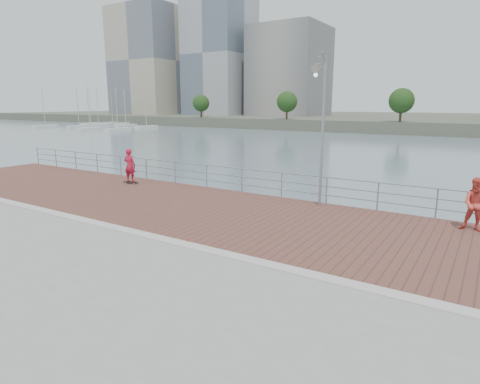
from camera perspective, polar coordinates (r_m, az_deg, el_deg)
The scene contains 11 objects.
water at distance 12.33m, azimuth -5.23°, elevation -16.91°, with size 400.00×400.00×0.00m, color slate.
seawall at distance 9.03m, azimuth -26.91°, elevation -22.94°, with size 40.00×24.00×2.00m, color gray.
brick_lane at distance 14.34m, azimuth 3.45°, elevation -3.87°, with size 40.00×6.80×0.02m, color brown.
curb at distance 11.47m, azimuth -5.43°, elevation -8.04°, with size 40.00×0.40×0.06m, color #B7B5AD.
far_shore at distance 131.20m, azimuth 29.98°, elevation 8.74°, with size 320.00×95.00×2.50m, color #4C5142.
guardrail at distance 17.14m, azimuth 9.02°, elevation 1.05°, with size 39.06×0.06×1.13m.
street_lamp at distance 15.61m, azimuth 11.29°, elevation 12.10°, with size 0.41×1.19×5.63m.
skateboard at distance 21.33m, azimuth -15.28°, elevation 1.36°, with size 0.82×0.38×0.09m.
skateboarder at distance 21.19m, azimuth -15.41°, elevation 3.67°, with size 0.62×0.41×1.71m, color #B91832.
bystander at distance 14.82m, azimuth 30.61°, elevation -1.56°, with size 0.85×0.66×1.74m, color #DD4B41.
marina at distance 113.22m, azimuth -18.82°, elevation 8.98°, with size 29.59×28.86×9.73m.
Camera 1 is at (6.66, -8.44, 4.04)m, focal length 30.00 mm.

